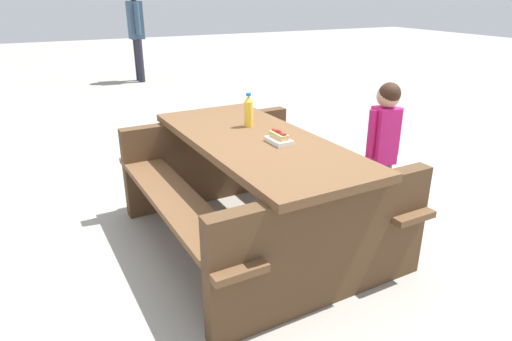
% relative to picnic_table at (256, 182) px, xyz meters
% --- Properties ---
extents(ground_plane, '(30.00, 30.00, 0.00)m').
position_rel_picnic_table_xyz_m(ground_plane, '(0.00, 0.00, -0.44)').
color(ground_plane, gray).
rests_on(ground_plane, ground).
extents(picnic_table, '(1.86, 1.48, 0.75)m').
position_rel_picnic_table_xyz_m(picnic_table, '(0.00, 0.00, 0.00)').
color(picnic_table, brown).
rests_on(picnic_table, ground).
extents(soda_bottle, '(0.06, 0.06, 0.24)m').
position_rel_picnic_table_xyz_m(soda_bottle, '(-0.27, 0.08, 0.41)').
color(soda_bottle, yellow).
rests_on(soda_bottle, picnic_table).
extents(hotdog_tray, '(0.18, 0.12, 0.08)m').
position_rel_picnic_table_xyz_m(hotdog_tray, '(0.15, 0.08, 0.34)').
color(hotdog_tray, white).
rests_on(hotdog_tray, picnic_table).
extents(child_in_coat, '(0.17, 0.26, 1.06)m').
position_rel_picnic_table_xyz_m(child_in_coat, '(0.16, 0.94, 0.23)').
color(child_in_coat, brown).
rests_on(child_in_coat, ground).
extents(bystander_adult, '(0.43, 0.28, 1.75)m').
position_rel_picnic_table_xyz_m(bystander_adult, '(-6.35, 0.66, 0.68)').
color(bystander_adult, '#262633').
rests_on(bystander_adult, ground).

